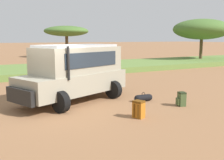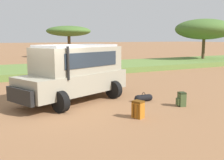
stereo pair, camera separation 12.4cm
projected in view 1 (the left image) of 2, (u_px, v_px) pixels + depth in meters
ground_plane at (55, 109)px, 10.14m from camera, size 320.00×320.00×0.00m
grass_bank at (13, 72)px, 19.76m from camera, size 120.00×7.00×0.44m
safari_vehicle at (75, 71)px, 11.30m from camera, size 5.40×3.77×2.44m
backpack_beside_front_wheel at (139, 109)px, 8.98m from camera, size 0.46×0.44×0.60m
backpack_cluster_center at (181, 99)px, 10.55m from camera, size 0.41×0.38×0.57m
duffel_bag_low_black_case at (143, 98)px, 11.36m from camera, size 0.86×0.34×0.40m
acacia_tree_right_mid at (66, 31)px, 37.74m from camera, size 6.46×5.63×4.49m
acacia_tree_far_right at (202, 29)px, 29.01m from camera, size 6.75×5.82×4.82m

